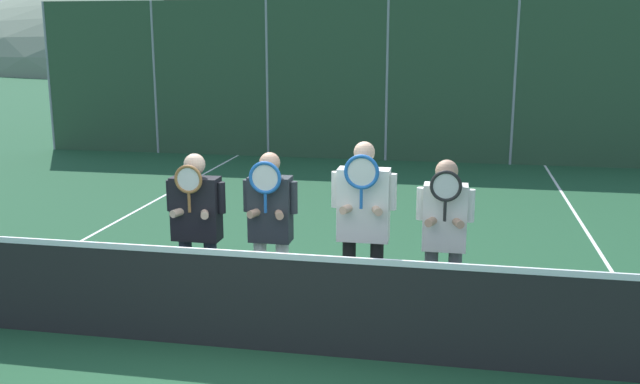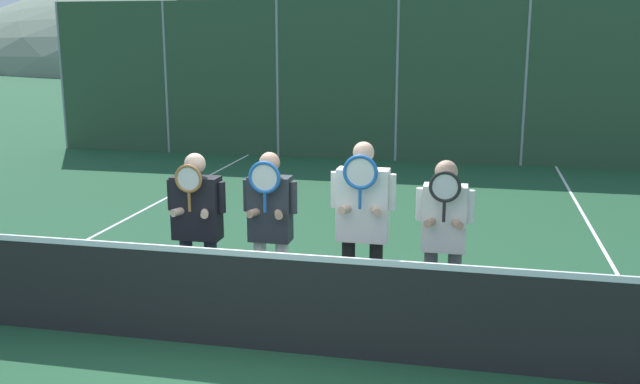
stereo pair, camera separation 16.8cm
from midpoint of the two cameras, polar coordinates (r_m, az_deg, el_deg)
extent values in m
plane|color=#1E4C2D|center=(6.69, -4.67, -12.57)|extent=(120.00, 120.00, 0.00)
ellipsoid|color=slate|center=(65.89, 9.65, 9.93)|extent=(99.81, 55.45, 19.41)
cube|color=tan|center=(23.48, 7.40, 10.16)|extent=(14.17, 5.00, 3.79)
cylinder|color=gray|center=(18.92, -21.12, 8.58)|extent=(0.06, 0.06, 3.59)
cylinder|color=gray|center=(17.62, -13.36, 8.84)|extent=(0.06, 0.06, 3.59)
cylinder|color=gray|center=(16.68, -4.54, 8.95)|extent=(0.06, 0.06, 3.59)
cylinder|color=gray|center=(16.17, 5.08, 8.82)|extent=(0.06, 0.06, 3.59)
cylinder|color=gray|center=(16.12, 15.02, 8.44)|extent=(0.06, 0.06, 3.59)
cube|color=#2D4C33|center=(16.17, 5.08, 8.82)|extent=(16.61, 0.02, 3.59)
cube|color=black|center=(6.51, -4.75, -9.01)|extent=(9.26, 0.02, 0.89)
cube|color=white|center=(6.35, -4.82, -5.08)|extent=(9.26, 0.03, 0.06)
cube|color=white|center=(10.62, -18.77, -3.59)|extent=(0.05, 16.00, 0.01)
cube|color=white|center=(9.45, 21.78, -5.81)|extent=(0.05, 16.00, 0.01)
cylinder|color=#232838|center=(7.47, -11.26, -6.67)|extent=(0.13, 0.13, 0.81)
cylinder|color=#232838|center=(7.38, -9.34, -6.84)|extent=(0.13, 0.13, 0.81)
cube|color=black|center=(7.22, -10.53, -1.32)|extent=(0.48, 0.22, 0.64)
sphere|color=#DBB293|center=(7.13, -10.67, 2.19)|extent=(0.21, 0.21, 0.21)
cylinder|color=black|center=(7.29, -12.51, -0.27)|extent=(0.08, 0.08, 0.31)
cylinder|color=black|center=(7.10, -8.58, -0.45)|extent=(0.08, 0.08, 0.31)
cylinder|color=#DBB293|center=(7.19, -11.68, -1.53)|extent=(0.16, 0.27, 0.08)
cylinder|color=#DBB293|center=(7.10, -9.89, -1.63)|extent=(0.16, 0.27, 0.08)
cylinder|color=#936033|center=(7.04, -11.10, -0.81)|extent=(0.03, 0.03, 0.20)
torus|color=#936033|center=(6.99, -11.17, 1.00)|extent=(0.28, 0.03, 0.28)
cylinder|color=silver|center=(6.99, -11.17, 1.00)|extent=(0.23, 0.00, 0.23)
cylinder|color=white|center=(7.27, -5.44, -6.96)|extent=(0.13, 0.13, 0.82)
cylinder|color=white|center=(7.22, -3.69, -7.09)|extent=(0.13, 0.13, 0.82)
cube|color=#282D33|center=(7.03, -4.67, -1.37)|extent=(0.41, 0.22, 0.65)
sphere|color=tan|center=(6.94, -4.74, 2.35)|extent=(0.21, 0.21, 0.21)
cylinder|color=#282D33|center=(7.07, -6.51, -0.28)|extent=(0.08, 0.08, 0.32)
cylinder|color=#282D33|center=(6.95, -2.84, -0.45)|extent=(0.08, 0.08, 0.32)
cylinder|color=tan|center=(6.98, -5.69, -1.60)|extent=(0.16, 0.27, 0.08)
cylinder|color=tan|center=(6.92, -4.04, -1.68)|extent=(0.16, 0.27, 0.08)
cylinder|color=#1E5BAD|center=(6.84, -5.09, -0.85)|extent=(0.03, 0.03, 0.20)
torus|color=#1E5BAD|center=(6.79, -5.13, 1.14)|extent=(0.32, 0.03, 0.32)
cylinder|color=silver|center=(6.79, -5.13, 1.14)|extent=(0.26, 0.00, 0.26)
cylinder|color=black|center=(7.06, 1.64, -7.25)|extent=(0.13, 0.13, 0.89)
cylinder|color=black|center=(7.02, 3.84, -7.38)|extent=(0.13, 0.13, 0.89)
cube|color=white|center=(6.81, 2.81, -1.02)|extent=(0.49, 0.22, 0.70)
sphere|color=tan|center=(6.71, 2.85, 3.20)|extent=(0.20, 0.20, 0.20)
cylinder|color=white|center=(6.82, 0.56, 0.21)|extent=(0.08, 0.08, 0.35)
cylinder|color=white|center=(6.75, 5.10, 0.02)|extent=(0.08, 0.08, 0.35)
cylinder|color=tan|center=(6.75, 1.66, -1.27)|extent=(0.16, 0.27, 0.08)
cylinder|color=tan|center=(6.71, 3.73, -1.37)|extent=(0.16, 0.27, 0.08)
cylinder|color=#1E5BAD|center=(6.61, 2.59, -0.50)|extent=(0.03, 0.03, 0.20)
torus|color=#1E5BAD|center=(6.56, 2.61, 1.61)|extent=(0.33, 0.04, 0.33)
cylinder|color=silver|center=(6.56, 2.61, 1.61)|extent=(0.27, 0.00, 0.27)
cylinder|color=#56565B|center=(7.09, 8.14, -7.63)|extent=(0.13, 0.13, 0.81)
cylinder|color=#56565B|center=(7.08, 9.99, -7.71)|extent=(0.13, 0.13, 0.81)
cube|color=white|center=(6.87, 9.27, -2.00)|extent=(0.41, 0.22, 0.64)
sphere|color=tan|center=(6.77, 9.41, 1.67)|extent=(0.21, 0.21, 0.21)
cylinder|color=white|center=(6.85, 7.38, -0.92)|extent=(0.08, 0.08, 0.31)
cylinder|color=white|center=(6.84, 11.25, -1.08)|extent=(0.08, 0.08, 0.31)
cylinder|color=tan|center=(6.79, 8.38, -2.25)|extent=(0.16, 0.27, 0.08)
cylinder|color=tan|center=(6.78, 10.12, -2.33)|extent=(0.16, 0.27, 0.08)
cylinder|color=black|center=(6.67, 9.26, -1.49)|extent=(0.03, 0.03, 0.20)
torus|color=black|center=(6.62, 9.33, 0.46)|extent=(0.30, 0.03, 0.30)
cylinder|color=silver|center=(6.62, 9.33, 0.46)|extent=(0.24, 0.00, 0.24)
cube|color=#B2B7BC|center=(19.85, -4.73, 6.41)|extent=(4.69, 1.86, 0.84)
cube|color=#2D3842|center=(19.79, -4.77, 8.62)|extent=(2.58, 1.71, 0.69)
cylinder|color=black|center=(18.63, -0.95, 4.74)|extent=(0.60, 0.16, 0.60)
cylinder|color=black|center=(20.47, 0.14, 5.45)|extent=(0.60, 0.16, 0.60)
cylinder|color=black|center=(19.48, -9.80, 4.91)|extent=(0.60, 0.16, 0.60)
cylinder|color=black|center=(21.25, -8.00, 5.59)|extent=(0.60, 0.16, 0.60)
cube|color=black|center=(18.81, 10.91, 5.80)|extent=(4.45, 1.75, 0.78)
cube|color=#2D3842|center=(18.74, 11.00, 7.96)|extent=(2.45, 1.61, 0.64)
cylinder|color=black|center=(18.02, 15.46, 4.03)|extent=(0.60, 0.16, 0.60)
cylinder|color=black|center=(19.80, 15.08, 4.78)|extent=(0.60, 0.16, 0.60)
cylinder|color=black|center=(18.03, 6.23, 4.41)|extent=(0.60, 0.16, 0.60)
cylinder|color=black|center=(19.80, 6.68, 5.12)|extent=(0.60, 0.16, 0.60)
cylinder|color=black|center=(18.43, 22.81, 3.67)|extent=(0.60, 0.16, 0.60)
cylinder|color=black|center=(20.13, 21.83, 4.43)|extent=(0.60, 0.16, 0.60)
camera|label=1|loc=(0.08, -90.68, -0.15)|focal=40.00mm
camera|label=2|loc=(0.08, 89.32, 0.15)|focal=40.00mm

